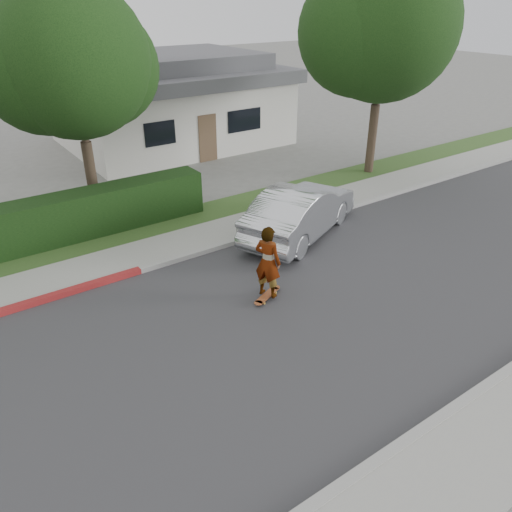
% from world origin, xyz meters
% --- Properties ---
extents(ground, '(120.00, 120.00, 0.00)m').
position_xyz_m(ground, '(0.00, 0.00, 0.00)').
color(ground, slate).
rests_on(ground, ground).
extents(road, '(60.00, 8.00, 0.01)m').
position_xyz_m(road, '(0.00, 0.00, 0.01)').
color(road, '#2D2D30').
rests_on(road, ground).
extents(curb_far, '(60.00, 0.20, 0.15)m').
position_xyz_m(curb_far, '(0.00, 4.10, 0.07)').
color(curb_far, '#9E9E99').
rests_on(curb_far, ground).
extents(sidewalk_far, '(60.00, 1.60, 0.12)m').
position_xyz_m(sidewalk_far, '(0.00, 5.00, 0.06)').
color(sidewalk_far, gray).
rests_on(sidewalk_far, ground).
extents(planting_strip, '(60.00, 1.60, 0.10)m').
position_xyz_m(planting_strip, '(0.00, 6.60, 0.05)').
color(planting_strip, '#2D4C1E').
rests_on(planting_strip, ground).
extents(tree_center, '(5.66, 4.84, 7.44)m').
position_xyz_m(tree_center, '(1.49, 9.19, 4.90)').
color(tree_center, '#33261C').
rests_on(tree_center, ground).
extents(tree_right, '(6.32, 5.60, 8.56)m').
position_xyz_m(tree_right, '(12.49, 6.69, 5.63)').
color(tree_right, '#33261C').
rests_on(tree_right, ground).
extents(house, '(10.60, 8.60, 4.30)m').
position_xyz_m(house, '(8.00, 16.00, 2.10)').
color(house, beige).
rests_on(house, ground).
extents(skateboard, '(1.07, 0.62, 0.10)m').
position_xyz_m(skateboard, '(3.12, 1.02, 0.09)').
color(skateboard, gold).
rests_on(skateboard, ground).
extents(skateboarder, '(0.70, 0.82, 1.89)m').
position_xyz_m(skateboarder, '(3.12, 1.02, 1.05)').
color(skateboarder, white).
rests_on(skateboarder, skateboard).
extents(car_silver, '(5.22, 3.57, 1.63)m').
position_xyz_m(car_silver, '(6.20, 3.48, 0.81)').
color(car_silver, silver).
rests_on(car_silver, ground).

